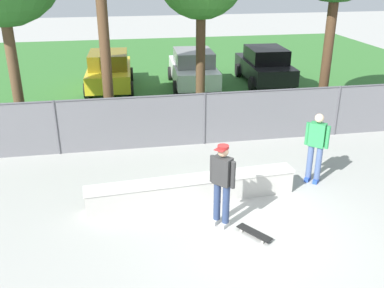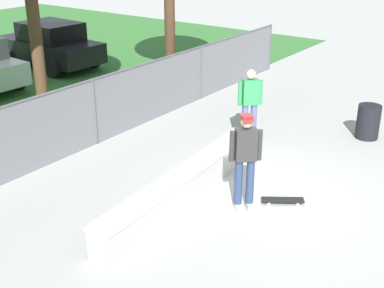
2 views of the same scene
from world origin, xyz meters
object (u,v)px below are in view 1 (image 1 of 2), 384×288
skateboarder (222,182)px  bystander (316,145)px  concrete_ledge (193,189)px  skateboard (254,233)px  car_white (193,68)px  car_yellow (109,71)px  car_black (265,65)px

skateboarder → bystander: skateboarder is taller
concrete_ledge → skateboard: (0.99, -1.62, -0.23)m
skateboarder → car_white: (1.41, 11.04, -0.19)m
car_yellow → car_black: size_ratio=1.00×
concrete_ledge → skateboarder: size_ratio=2.69×
car_yellow → car_white: bearing=-3.6°
skateboard → car_black: bearing=70.2°
skateboarder → car_white: 11.13m
skateboard → car_black: (4.18, 11.62, 0.77)m
skateboarder → bystander: 3.17m
concrete_ledge → skateboarder: skateboarder is taller
concrete_ledge → skateboard: concrete_ledge is taller
concrete_ledge → car_yellow: size_ratio=1.16×
concrete_ledge → car_white: 10.13m
car_yellow → car_black: (7.03, -0.18, 0.00)m
car_yellow → car_black: 7.03m
skateboard → car_yellow: (-2.84, 11.80, 0.77)m
concrete_ledge → bystander: bystander is taller
skateboarder → bystander: (2.78, 1.52, -0.02)m
car_yellow → skateboard: bearing=-76.4°
skateboard → car_yellow: size_ratio=0.18×
skateboard → skateboarder: bearing=137.3°
car_white → skateboarder: bearing=-97.3°
skateboard → car_yellow: bearing=103.6°
concrete_ledge → bystander: size_ratio=2.72×
concrete_ledge → car_yellow: (-1.85, 10.18, 0.53)m
concrete_ledge → car_white: bearing=79.6°
car_yellow → bystander: bearing=-62.6°
car_yellow → bystander: size_ratio=2.35×
concrete_ledge → bystander: (3.20, 0.44, 0.70)m
bystander → skateboarder: bearing=-151.2°
concrete_ledge → skateboard: 1.91m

